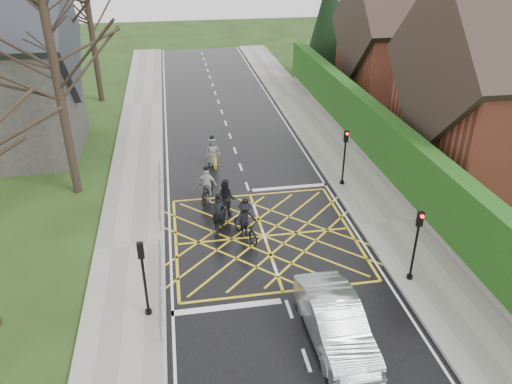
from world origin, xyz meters
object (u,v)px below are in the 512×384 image
object	(u,v)px
cyclist_rear	(219,219)
car	(335,322)
cyclist_mid	(245,223)
cyclist_lead	(213,155)
cyclist_back	(226,203)
cyclist_front	(207,188)

from	to	relation	value
cyclist_rear	car	bearing A→B (deg)	-55.78
cyclist_mid	car	bearing A→B (deg)	-96.13
cyclist_rear	cyclist_lead	size ratio (longest dim) A/B	1.06
cyclist_back	car	size ratio (longest dim) A/B	0.43
cyclist_back	car	xyz separation A→B (m)	(2.64, -8.81, 0.03)
cyclist_mid	cyclist_back	bearing A→B (deg)	85.92
cyclist_back	cyclist_front	world-z (taller)	cyclist_back
cyclist_back	cyclist_front	distance (m)	2.01
cyclist_mid	cyclist_lead	distance (m)	7.99
cyclist_front	cyclist_lead	xyz separation A→B (m)	(0.69, 4.17, -0.06)
cyclist_lead	car	xyz separation A→B (m)	(2.73, -14.85, 0.15)
cyclist_rear	cyclist_lead	xyz separation A→B (m)	(0.40, 7.26, 0.01)
cyclist_front	cyclist_mid	bearing A→B (deg)	-46.95
cyclist_back	cyclist_lead	bearing A→B (deg)	108.57
cyclist_back	cyclist_lead	size ratio (longest dim) A/B	1.06
cyclist_mid	car	world-z (taller)	cyclist_mid
car	cyclist_front	bearing A→B (deg)	106.33
cyclist_front	cyclist_lead	distance (m)	4.23
cyclist_mid	cyclist_front	xyz separation A→B (m)	(-1.41, 3.78, -0.01)
cyclist_back	cyclist_front	xyz separation A→B (m)	(-0.78, 1.86, -0.06)
cyclist_rear	cyclist_lead	world-z (taller)	cyclist_rear
cyclist_rear	cyclist_front	xyz separation A→B (m)	(-0.29, 3.09, 0.07)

